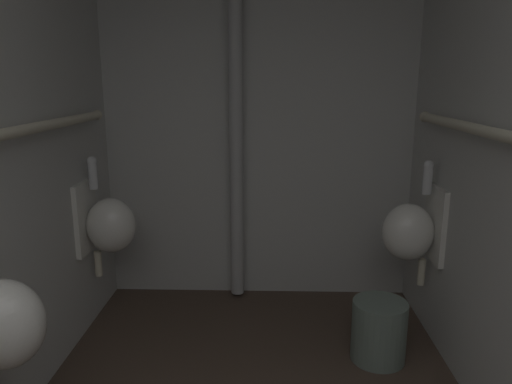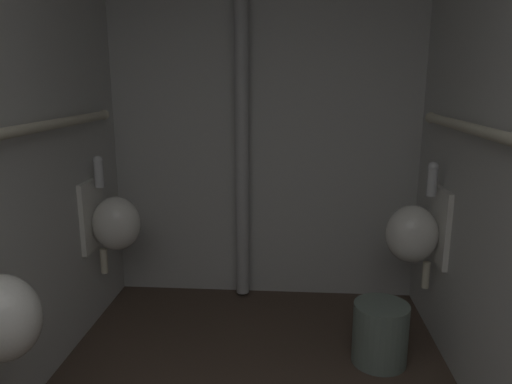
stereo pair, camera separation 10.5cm
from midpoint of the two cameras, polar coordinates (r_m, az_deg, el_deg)
wall_back at (r=3.33m, az=1.97°, el=8.73°), size 2.24×0.06×2.53m
urinal_left_far at (r=3.09m, az=-15.70°, el=-3.43°), size 0.32×0.30×0.76m
urinal_right_mid at (r=2.94m, az=19.44°, el=-4.54°), size 0.32×0.30×0.76m
standpipe_back_wall at (r=3.23m, az=-0.77°, el=8.59°), size 0.09×0.09×2.48m
waste_bin at (r=2.84m, az=15.62°, el=-15.89°), size 0.30×0.30×0.34m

